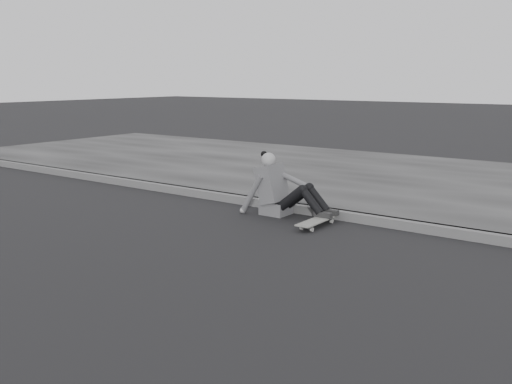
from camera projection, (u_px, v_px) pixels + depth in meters
ground at (355, 304)px, 4.82m from camera, size 80.00×80.00×0.00m
curb at (450, 232)px, 6.86m from camera, size 24.00×0.16×0.12m
sidewalk at (507, 192)px, 9.27m from camera, size 24.00×6.00×0.12m
skateboard at (317, 221)px, 7.32m from camera, size 0.20×0.78×0.09m
seated_woman at (280, 190)px, 7.88m from camera, size 1.38×0.46×0.88m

